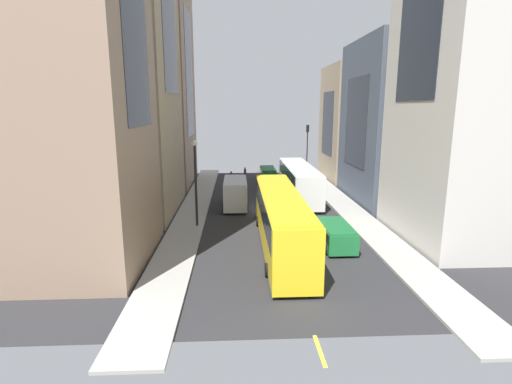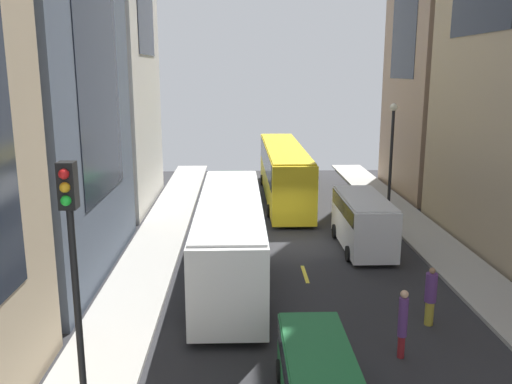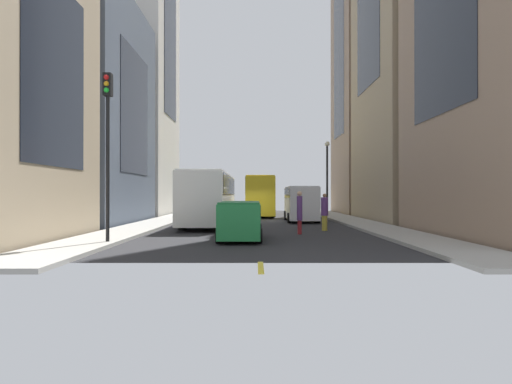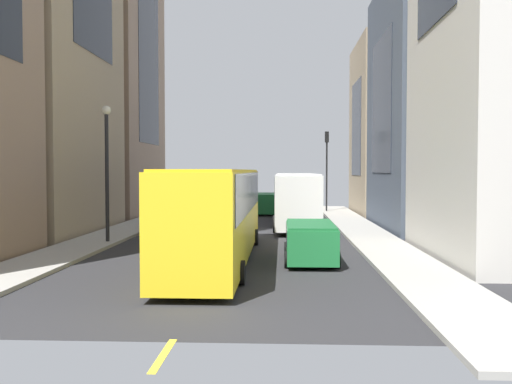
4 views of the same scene
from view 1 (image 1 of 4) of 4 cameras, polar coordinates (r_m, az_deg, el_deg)
The scene contains 21 objects.
ground_plane at distance 35.29m, azimuth 2.18°, elevation -2.52°, with size 40.35×40.35×0.00m, color #28282B.
sidewalk_west at distance 36.52m, azimuth 13.02°, elevation -2.21°, with size 2.57×44.00×0.15m, color #9E9B93.
sidewalk_east at distance 35.34m, azimuth -9.03°, elevation -2.52°, with size 2.57×44.00×0.15m, color #9E9B93.
lane_stripe_0 at distance 55.80m, azimuth 0.29°, elevation 2.96°, with size 0.16×2.00×0.01m, color yellow.
lane_stripe_1 at distance 47.55m, azimuth 0.85°, elevation 1.34°, with size 0.16×2.00×0.01m, color yellow.
lane_stripe_2 at distance 39.35m, azimuth 1.64°, elevation -0.96°, with size 0.16×2.00×0.01m, color yellow.
lane_stripe_3 at distance 31.26m, azimuth 2.86°, elevation -4.46°, with size 0.16×2.00×0.01m, color yellow.
lane_stripe_4 at distance 23.39m, azimuth 4.93°, elevation -10.35°, with size 0.16×2.00×0.01m, color yellow.
lane_stripe_5 at distance 16.07m, azimuth 9.26°, elevation -21.82°, with size 0.16×2.00×0.01m, color yellow.
building_west_0 at distance 51.20m, azimuth 13.87°, elevation 9.66°, with size 6.38×10.01×14.03m.
building_west_1 at distance 40.34m, azimuth 19.41°, elevation 9.57°, with size 7.46×11.79×15.18m.
building_east_0 at distance 47.99m, azimuth -13.99°, elevation 16.26°, with size 6.99×11.95×25.30m.
city_bus_white at distance 39.29m, azimuth 6.26°, elevation 1.93°, with size 2.80×12.78×3.35m.
streetcar_yellow at distance 25.44m, azimuth 3.62°, elevation -3.41°, with size 2.70×14.91×3.59m.
delivery_van_white at distance 35.69m, azimuth -3.03°, elevation 0.13°, with size 2.25×5.68×2.58m.
car_green_0 at distance 48.49m, azimuth 1.74°, elevation 2.73°, with size 1.91×4.64×1.69m.
car_green_2 at distance 26.19m, azimuth 11.54°, elevation -5.98°, with size 2.02×4.22×1.52m.
pedestrian_crossing_near at distance 43.70m, azimuth -3.62°, elevation 1.78°, with size 0.39×0.39×2.05m.
pedestrian_waiting_curb at distance 45.76m, azimuth -1.60°, elevation 2.39°, with size 0.28×0.28×2.17m.
traffic_light_near_corner at distance 50.74m, azimuth 7.47°, elevation 7.30°, with size 0.32×0.44×6.66m.
streetlamp_near at distance 29.45m, azimuth -8.80°, elevation 2.69°, with size 0.44×0.44×6.50m.
Camera 1 is at (3.06, 34.00, 8.95)m, focal length 27.49 mm.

